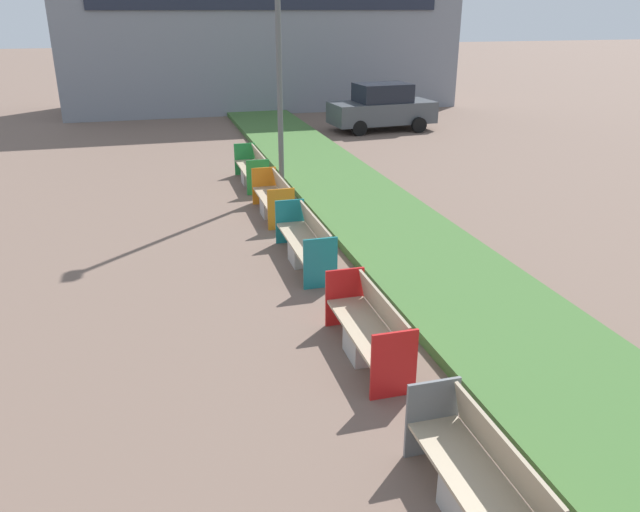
{
  "coord_description": "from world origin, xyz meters",
  "views": [
    {
      "loc": [
        -1.81,
        2.55,
        4.67
      ],
      "look_at": [
        0.9,
        12.38,
        0.6
      ],
      "focal_mm": 35.0,
      "sensor_mm": 36.0,
      "label": 1
    }
  ],
  "objects_px": {
    "bench_green_frame": "(253,171)",
    "parked_car_distant": "(382,107)",
    "street_lamp_post": "(278,25)",
    "bench_orange_frame": "(274,201)",
    "bench_grey_frame": "(480,488)",
    "bench_red_frame": "(369,333)",
    "bench_teal_frame": "(306,245)"
  },
  "relations": [
    {
      "from": "bench_teal_frame",
      "to": "bench_orange_frame",
      "type": "xyz_separation_m",
      "value": [
        -0.0,
        3.12,
        -0.01
      ]
    },
    {
      "from": "bench_red_frame",
      "to": "parked_car_distant",
      "type": "xyz_separation_m",
      "value": [
        6.49,
        16.72,
        0.54
      ]
    },
    {
      "from": "bench_red_frame",
      "to": "bench_orange_frame",
      "type": "height_order",
      "value": "same"
    },
    {
      "from": "bench_grey_frame",
      "to": "street_lamp_post",
      "type": "xyz_separation_m",
      "value": [
        0.61,
        11.92,
        3.91
      ]
    },
    {
      "from": "bench_red_frame",
      "to": "bench_grey_frame",
      "type": "bearing_deg",
      "value": -90.01
    },
    {
      "from": "bench_teal_frame",
      "to": "bench_green_frame",
      "type": "height_order",
      "value": "same"
    },
    {
      "from": "bench_orange_frame",
      "to": "bench_green_frame",
      "type": "relative_size",
      "value": 0.92
    },
    {
      "from": "bench_red_frame",
      "to": "street_lamp_post",
      "type": "xyz_separation_m",
      "value": [
        0.61,
        8.74,
        3.91
      ]
    },
    {
      "from": "bench_grey_frame",
      "to": "bench_teal_frame",
      "type": "distance_m",
      "value": 6.85
    },
    {
      "from": "bench_red_frame",
      "to": "parked_car_distant",
      "type": "height_order",
      "value": "parked_car_distant"
    },
    {
      "from": "bench_red_frame",
      "to": "bench_green_frame",
      "type": "distance_m",
      "value": 9.82
    },
    {
      "from": "bench_teal_frame",
      "to": "bench_green_frame",
      "type": "distance_m",
      "value": 6.15
    },
    {
      "from": "bench_grey_frame",
      "to": "bench_green_frame",
      "type": "relative_size",
      "value": 0.91
    },
    {
      "from": "bench_orange_frame",
      "to": "bench_grey_frame",
      "type": "bearing_deg",
      "value": -90.0
    },
    {
      "from": "bench_green_frame",
      "to": "parked_car_distant",
      "type": "bearing_deg",
      "value": 46.75
    },
    {
      "from": "bench_orange_frame",
      "to": "street_lamp_post",
      "type": "bearing_deg",
      "value": 72.58
    },
    {
      "from": "bench_orange_frame",
      "to": "street_lamp_post",
      "type": "height_order",
      "value": "street_lamp_post"
    },
    {
      "from": "bench_orange_frame",
      "to": "street_lamp_post",
      "type": "relative_size",
      "value": 0.27
    },
    {
      "from": "street_lamp_post",
      "to": "bench_red_frame",
      "type": "bearing_deg",
      "value": -94.01
    },
    {
      "from": "bench_teal_frame",
      "to": "bench_orange_frame",
      "type": "distance_m",
      "value": 3.12
    },
    {
      "from": "bench_orange_frame",
      "to": "bench_green_frame",
      "type": "height_order",
      "value": "same"
    },
    {
      "from": "bench_grey_frame",
      "to": "bench_orange_frame",
      "type": "height_order",
      "value": "same"
    },
    {
      "from": "bench_red_frame",
      "to": "bench_green_frame",
      "type": "relative_size",
      "value": 0.92
    },
    {
      "from": "bench_red_frame",
      "to": "bench_green_frame",
      "type": "xyz_separation_m",
      "value": [
        0.0,
        9.82,
        0.0
      ]
    },
    {
      "from": "bench_green_frame",
      "to": "bench_teal_frame",
      "type": "bearing_deg",
      "value": -89.98
    },
    {
      "from": "bench_grey_frame",
      "to": "bench_teal_frame",
      "type": "bearing_deg",
      "value": 89.96
    },
    {
      "from": "bench_red_frame",
      "to": "bench_orange_frame",
      "type": "relative_size",
      "value": 1.01
    },
    {
      "from": "parked_car_distant",
      "to": "bench_green_frame",
      "type": "bearing_deg",
      "value": -137.47
    },
    {
      "from": "bench_red_frame",
      "to": "bench_green_frame",
      "type": "bearing_deg",
      "value": 89.99
    },
    {
      "from": "bench_orange_frame",
      "to": "bench_red_frame",
      "type": "bearing_deg",
      "value": -90.0
    },
    {
      "from": "parked_car_distant",
      "to": "street_lamp_post",
      "type": "bearing_deg",
      "value": -130.62
    },
    {
      "from": "bench_green_frame",
      "to": "parked_car_distant",
      "type": "height_order",
      "value": "parked_car_distant"
    }
  ]
}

